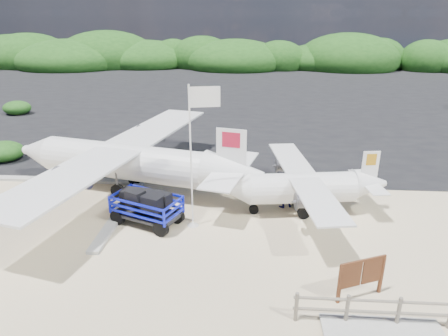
# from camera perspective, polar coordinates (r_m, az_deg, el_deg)

# --- Properties ---
(ground) EXTENTS (160.00, 160.00, 0.00)m
(ground) POSITION_cam_1_polar(r_m,az_deg,el_deg) (17.23, -1.60, -9.21)
(ground) COLOR beige
(asphalt_apron) EXTENTS (90.00, 50.00, 0.04)m
(asphalt_apron) POSITION_cam_1_polar(r_m,az_deg,el_deg) (45.64, 2.03, 10.22)
(asphalt_apron) COLOR #B2B2B2
(asphalt_apron) RESTS_ON ground
(lagoon) EXTENTS (9.00, 7.00, 0.40)m
(lagoon) POSITION_cam_1_polar(r_m,az_deg,el_deg) (21.24, -26.24, -5.38)
(lagoon) COLOR #B2B2B2
(lagoon) RESTS_ON ground
(vegetation_band) EXTENTS (124.00, 8.00, 4.40)m
(vegetation_band) POSITION_cam_1_polar(r_m,az_deg,el_deg) (70.33, 2.78, 14.11)
(vegetation_band) COLOR #B2B2B2
(vegetation_band) RESTS_ON ground
(fence) EXTENTS (6.40, 2.00, 1.10)m
(fence) POSITION_cam_1_polar(r_m,az_deg,el_deg) (13.86, 23.35, -19.90)
(fence) COLOR #B2B2B2
(fence) RESTS_ON ground
(baggage_cart) EXTENTS (3.65, 2.91, 1.59)m
(baggage_cart) POSITION_cam_1_polar(r_m,az_deg,el_deg) (18.24, -10.80, -7.76)
(baggage_cart) COLOR #0E19D9
(baggage_cart) RESTS_ON ground
(flagpole) EXTENTS (1.32, 0.77, 6.18)m
(flagpole) POSITION_cam_1_polar(r_m,az_deg,el_deg) (17.83, -4.44, -8.15)
(flagpole) COLOR white
(flagpole) RESTS_ON ground
(signboard) EXTENTS (1.74, 0.86, 1.50)m
(signboard) POSITION_cam_1_polar(r_m,az_deg,el_deg) (14.51, 18.62, -17.09)
(signboard) COLOR brown
(signboard) RESTS_ON ground
(crew_a) EXTENTS (0.78, 0.62, 1.88)m
(crew_a) POSITION_cam_1_polar(r_m,az_deg,el_deg) (21.34, -1.52, -0.18)
(crew_a) COLOR #171550
(crew_a) RESTS_ON ground
(crew_b) EXTENTS (0.95, 0.86, 1.62)m
(crew_b) POSITION_cam_1_polar(r_m,az_deg,el_deg) (19.25, 8.57, -3.30)
(crew_b) COLOR #171550
(crew_b) RESTS_ON ground
(aircraft_large) EXTENTS (19.82, 19.82, 4.91)m
(aircraft_large) POSITION_cam_1_polar(r_m,az_deg,el_deg) (39.90, 21.97, 7.08)
(aircraft_large) COLOR #B2B2B2
(aircraft_large) RESTS_ON ground
(aircraft_small) EXTENTS (8.82, 8.82, 2.80)m
(aircraft_small) POSITION_cam_1_polar(r_m,az_deg,el_deg) (46.37, -14.80, 9.72)
(aircraft_small) COLOR #B2B2B2
(aircraft_small) RESTS_ON ground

